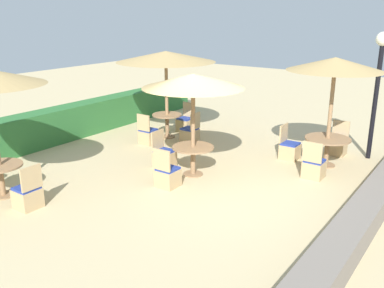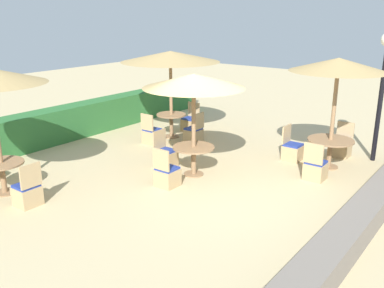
% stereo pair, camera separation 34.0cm
% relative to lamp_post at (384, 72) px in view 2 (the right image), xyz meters
% --- Properties ---
extents(ground_plane, '(40.00, 40.00, 0.00)m').
position_rel_lamp_post_xyz_m(ground_plane, '(-4.08, 2.36, -2.35)').
color(ground_plane, '#C6B284').
extents(hedge_row, '(13.00, 0.70, 1.02)m').
position_rel_lamp_post_xyz_m(hedge_row, '(-4.08, 8.12, -1.84)').
color(hedge_row, '#2D6B33').
rests_on(hedge_row, ground_plane).
extents(stone_border, '(10.00, 0.56, 0.47)m').
position_rel_lamp_post_xyz_m(stone_border, '(-4.08, -0.90, -2.12)').
color(stone_border, slate).
rests_on(stone_border, ground_plane).
extents(lamp_post, '(0.36, 0.36, 3.32)m').
position_rel_lamp_post_xyz_m(lamp_post, '(0.00, 0.00, 0.00)').
color(lamp_post, black).
rests_on(lamp_post, ground_plane).
extents(parasol_front_right, '(2.32, 2.32, 2.75)m').
position_rel_lamp_post_xyz_m(parasol_front_right, '(-1.25, 0.75, 0.22)').
color(parasol_front_right, '#93704C').
rests_on(parasol_front_right, ground_plane).
extents(round_table_front_right, '(1.14, 1.14, 0.74)m').
position_rel_lamp_post_xyz_m(round_table_front_right, '(-1.25, 0.75, -1.76)').
color(round_table_front_right, '#93704C').
rests_on(round_table_front_right, ground_plane).
extents(patio_chair_front_right_west, '(0.46, 0.46, 0.93)m').
position_rel_lamp_post_xyz_m(patio_chair_front_right_west, '(-2.25, 0.71, -2.09)').
color(patio_chair_front_right_west, tan).
rests_on(patio_chair_front_right_west, ground_plane).
extents(patio_chair_front_right_north, '(0.46, 0.46, 0.93)m').
position_rel_lamp_post_xyz_m(patio_chair_front_right_north, '(-1.30, 1.73, -2.09)').
color(patio_chair_front_right_north, tan).
rests_on(patio_chair_front_right_north, ground_plane).
extents(patio_chair_front_right_east, '(0.46, 0.46, 0.93)m').
position_rel_lamp_post_xyz_m(patio_chair_front_right_east, '(-0.20, 0.79, -2.09)').
color(patio_chair_front_right_east, tan).
rests_on(patio_chair_front_right_east, ground_plane).
extents(parasol_center, '(2.37, 2.37, 2.45)m').
position_rel_lamp_post_xyz_m(parasol_center, '(-3.75, 3.17, -0.08)').
color(parasol_center, '#93704C').
rests_on(parasol_center, ground_plane).
extents(round_table_center, '(1.00, 1.00, 0.72)m').
position_rel_lamp_post_xyz_m(round_table_center, '(-3.75, 3.17, -1.80)').
color(round_table_center, '#93704C').
rests_on(round_table_center, ground_plane).
extents(patio_chair_center_north, '(0.46, 0.46, 0.93)m').
position_rel_lamp_post_xyz_m(patio_chair_center_north, '(-3.73, 4.08, -2.09)').
color(patio_chair_center_north, tan).
rests_on(patio_chair_center_north, ground_plane).
extents(patio_chair_center_west, '(0.46, 0.46, 0.93)m').
position_rel_lamp_post_xyz_m(patio_chair_center_west, '(-4.68, 3.21, -2.09)').
color(patio_chair_center_west, tan).
rests_on(patio_chair_center_west, ground_plane).
extents(round_table_back_left, '(0.95, 0.95, 0.71)m').
position_rel_lamp_post_xyz_m(round_table_back_left, '(-7.13, 5.79, -1.82)').
color(round_table_back_left, '#93704C').
rests_on(round_table_back_left, ground_plane).
extents(patio_chair_back_left_south, '(0.46, 0.46, 0.93)m').
position_rel_lamp_post_xyz_m(patio_chair_back_left_south, '(-7.16, 4.82, -2.09)').
color(patio_chair_back_left_south, tan).
rests_on(patio_chair_back_left_south, ground_plane).
extents(parasol_back_right, '(2.99, 2.99, 2.67)m').
position_rel_lamp_post_xyz_m(parasol_back_right, '(-1.56, 5.70, 0.15)').
color(parasol_back_right, '#93704C').
rests_on(parasol_back_right, ground_plane).
extents(round_table_back_right, '(0.92, 0.92, 0.74)m').
position_rel_lamp_post_xyz_m(round_table_back_right, '(-1.56, 5.70, -1.80)').
color(round_table_back_right, '#93704C').
rests_on(round_table_back_right, ground_plane).
extents(patio_chair_back_right_west, '(0.46, 0.46, 0.93)m').
position_rel_lamp_post_xyz_m(patio_chair_back_right_west, '(-2.45, 5.72, -2.09)').
color(patio_chair_back_right_west, tan).
rests_on(patio_chair_back_right_west, ground_plane).
extents(patio_chair_back_right_east, '(0.46, 0.46, 0.93)m').
position_rel_lamp_post_xyz_m(patio_chair_back_right_east, '(-0.64, 5.65, -2.09)').
color(patio_chair_back_right_east, tan).
rests_on(patio_chair_back_right_east, ground_plane).
extents(patio_chair_back_right_south, '(0.46, 0.46, 0.93)m').
position_rel_lamp_post_xyz_m(patio_chair_back_right_south, '(-1.60, 4.78, -2.09)').
color(patio_chair_back_right_south, tan).
rests_on(patio_chair_back_right_south, ground_plane).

